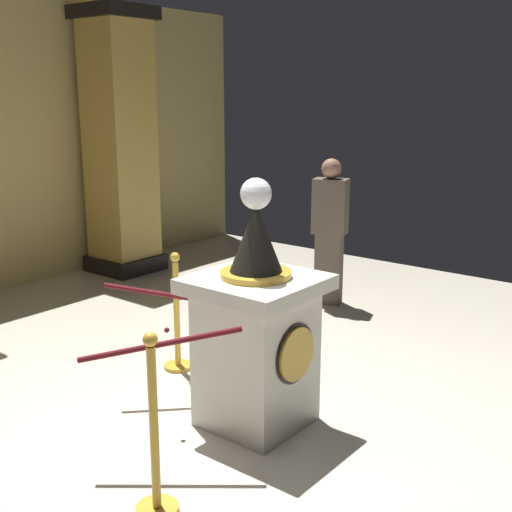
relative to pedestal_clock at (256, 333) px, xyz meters
name	(u,v)px	position (x,y,z in m)	size (l,w,h in m)	color
ground_plane	(201,434)	(-0.37, 0.18, -0.66)	(10.07, 10.07, 0.00)	beige
pedestal_clock	(256,333)	(0.00, 0.00, 0.00)	(0.80, 0.80, 1.72)	beige
stanchion_near	(177,329)	(0.32, 1.10, -0.31)	(0.24, 0.24, 1.00)	gold
stanchion_far	(155,451)	(-1.14, -0.21, -0.29)	(0.24, 0.24, 1.05)	gold
velvet_rope	(166,318)	(-0.41, 0.44, 0.13)	(1.41, 1.41, 0.22)	#591419
column_right	(120,145)	(2.14, 3.90, 0.96)	(0.81, 0.81, 3.27)	black
bystander_guest	(330,229)	(2.60, 1.07, 0.17)	(0.32, 0.41, 1.59)	brown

